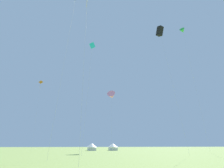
{
  "coord_description": "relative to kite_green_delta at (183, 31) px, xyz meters",
  "views": [
    {
      "loc": [
        -6.21,
        -2.24,
        1.86
      ],
      "look_at": [
        0.0,
        32.0,
        14.27
      ],
      "focal_mm": 27.57,
      "sensor_mm": 36.0,
      "label": 1
    }
  ],
  "objects": [
    {
      "name": "kite_green_delta",
      "position": [
        0.0,
        0.0,
        0.0
      ],
      "size": [
        2.89,
        2.54,
        38.15
      ],
      "color": "green",
      "rests_on": "ground"
    },
    {
      "name": "kite_cyan_diamond",
      "position": [
        -29.41,
        -6.11,
        -13.42
      ],
      "size": [
        1.97,
        2.03,
        25.33
      ],
      "color": "#1EB7CC",
      "rests_on": "ground"
    },
    {
      "name": "festival_tent_left",
      "position": [
        -18.63,
        24.67,
        -35.68
      ],
      "size": [
        3.85,
        3.85,
        2.5
      ],
      "color": "white",
      "rests_on": "ground"
    },
    {
      "name": "kite_orange_diamond",
      "position": [
        -45.08,
        15.85,
        -16.15
      ],
      "size": [
        1.49,
        1.38,
        22.74
      ],
      "color": "orange",
      "rests_on": "ground"
    },
    {
      "name": "kite_black_box",
      "position": [
        -13.08,
        -9.15,
        -8.6
      ],
      "size": [
        2.92,
        3.26,
        29.77
      ],
      "color": "black",
      "rests_on": "ground"
    },
    {
      "name": "festival_tent_right",
      "position": [
        -26.47,
        24.67,
        -35.66
      ],
      "size": [
        3.88,
        3.88,
        2.52
      ],
      "color": "white",
      "rests_on": "ground"
    },
    {
      "name": "kite_pink_delta",
      "position": [
        -20.89,
        14.72,
        -18.97
      ],
      "size": [
        3.92,
        4.25,
        19.9
      ],
      "color": "pink",
      "rests_on": "ground"
    }
  ]
}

